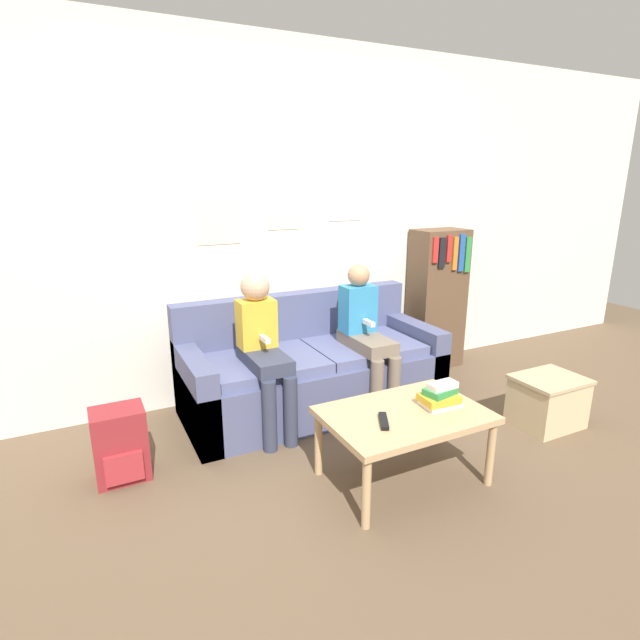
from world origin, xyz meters
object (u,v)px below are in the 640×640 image
Objects in this scene: person_left at (263,344)px; tv_remote at (384,421)px; bookshelf at (437,299)px; person_right at (366,332)px; couch at (312,371)px; coffee_table at (404,420)px; storage_box at (547,401)px; backpack at (120,445)px.

person_left is 6.26× the size of tv_remote.
person_right is at bearing -155.00° from bookshelf.
person_left is 1.01× the size of person_right.
coffee_table is (0.05, -1.07, 0.09)m from couch.
storage_box is (0.96, -0.79, -0.41)m from person_right.
person_right is (0.30, 0.88, 0.22)m from coffee_table.
tv_remote is at bearing -162.66° from coffee_table.
tv_remote is 1.46m from storage_box.
backpack is at bearing -166.74° from bookshelf.
person_right is at bearing 71.47° from coffee_table.
coffee_table is at bearing -87.49° from couch.
couch is 1.77× the size of person_right.
bookshelf is at bearing 87.68° from storage_box.
couch is 4.44× the size of backpack.
storage_box is 1.07× the size of backpack.
person_right is 1.31m from storage_box.
person_left reaches higher than person_right.
coffee_table is at bearing -134.07° from bookshelf.
bookshelf reaches higher than couch.
coffee_table is at bearing -108.53° from person_right.
bookshelf is at bearing 45.93° from coffee_table.
couch is 0.57m from person_left.
person_right is at bearing -0.50° from person_left.
coffee_table is at bearing -61.63° from person_left.
person_left is at bearing 136.29° from tv_remote.
bookshelf reaches higher than storage_box.
tv_remote is (-0.17, -0.05, 0.06)m from coffee_table.
backpack is at bearing -174.43° from person_right.
person_right is at bearing -28.92° from couch.
person_right reaches higher than coffee_table.
person_left reaches higher than storage_box.
person_left is 0.87× the size of bookshelf.
storage_box is at bearing -24.69° from person_left.
coffee_table is 1.96× the size of storage_box.
bookshelf reaches higher than coffee_table.
person_right is 1.12m from bookshelf.
bookshelf is (1.48, 1.41, 0.19)m from tv_remote.
person_left is 1.85m from bookshelf.
tv_remote is at bearing -174.35° from storage_box.
person_left reaches higher than couch.
coffee_table is 1.90m from bookshelf.
tv_remote is at bearing -116.60° from person_right.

